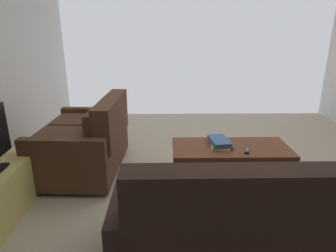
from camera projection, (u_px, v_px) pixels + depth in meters
name	position (u px, v px, depth m)	size (l,w,h in m)	color
ground_plane	(224.00, 192.00, 2.98)	(4.95, 5.71, 0.01)	#B7A88E
sofa_main	(269.00, 222.00, 1.91)	(2.04, 0.83, 0.90)	black
loveseat_near	(87.00, 141.00, 3.32)	(0.91, 1.26, 0.86)	black
coffee_table	(231.00, 153.00, 2.97)	(1.17, 0.53, 0.45)	brown
book_stack	(220.00, 142.00, 2.96)	(0.22, 0.31, 0.07)	silver
tv_remote	(247.00, 150.00, 2.84)	(0.09, 0.17, 0.02)	black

